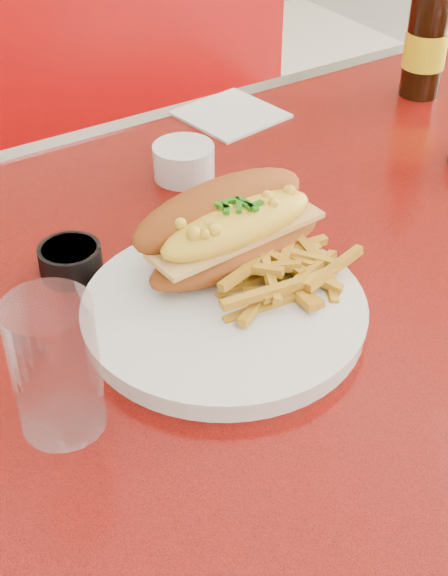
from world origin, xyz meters
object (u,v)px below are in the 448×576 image
sauce_cup_left (70,259)px  water_tumbler (55,367)px  diner_table (349,340)px  gravy_ramekin (184,160)px  mac_hoagie (231,228)px  beer_bottle (427,34)px  dinner_plate (224,311)px  booth_bench_far (95,247)px  fork (261,268)px

sauce_cup_left → water_tumbler: size_ratio=0.67×
diner_table → water_tumbler: water_tumbler is taller
gravy_ramekin → water_tumbler: water_tumbler is taller
mac_hoagie → beer_bottle: bearing=21.0°
gravy_ramekin → beer_bottle: beer_bottle is taller
dinner_plate → mac_hoagie: size_ratio=1.58×
booth_bench_far → water_tumbler: size_ratio=9.48×
gravy_ramekin → water_tumbler: size_ratio=0.80×
water_tumbler → mac_hoagie: bearing=23.1°
dinner_plate → water_tumbler: (-0.19, -0.04, 0.05)m
beer_bottle → water_tumbler: (-0.73, -0.34, -0.03)m
diner_table → dinner_plate: (-0.22, -0.04, 0.17)m
booth_bench_far → gravy_ramekin: booth_bench_far is taller
diner_table → fork: size_ratio=8.64×
diner_table → mac_hoagie: size_ratio=5.61×
fork → dinner_plate: bearing=105.4°
booth_bench_far → beer_bottle: bearing=-59.6°
dinner_plate → gravy_ramekin: gravy_ramekin is taller
gravy_ramekin → dinner_plate: bearing=-112.9°
dinner_plate → mac_hoagie: mac_hoagie is taller
diner_table → beer_bottle: 0.48m
beer_bottle → water_tumbler: 0.81m
gravy_ramekin → water_tumbler: 0.43m
gravy_ramekin → sauce_cup_left: (-0.21, -0.12, -0.00)m
gravy_ramekin → mac_hoagie: bearing=-107.6°
mac_hoagie → water_tumbler: bearing=-161.2°
dinner_plate → fork: (0.07, 0.03, 0.01)m
fork → water_tumbler: 0.27m
mac_hoagie → gravy_ramekin: mac_hoagie is taller
gravy_ramekin → sauce_cup_left: bearing=-150.7°
gravy_ramekin → sauce_cup_left: size_ratio=1.19×
dinner_plate → beer_bottle: (0.54, 0.30, 0.08)m
diner_table → sauce_cup_left: sauce_cup_left is taller
mac_hoagie → beer_bottle: (0.50, 0.23, 0.03)m
fork → water_tumbler: (-0.25, -0.07, 0.04)m
gravy_ramekin → water_tumbler: (-0.30, -0.31, 0.04)m
gravy_ramekin → beer_bottle: 0.44m
diner_table → sauce_cup_left: (-0.31, 0.11, 0.18)m
mac_hoagie → gravy_ramekin: bearing=68.1°
sauce_cup_left → beer_bottle: 0.66m
fork → sauce_cup_left: bearing=43.1°
booth_bench_far → fork: 0.98m
gravy_ramekin → beer_bottle: bearing=3.4°
booth_bench_far → sauce_cup_left: size_ratio=14.09×
mac_hoagie → diner_table: bearing=-9.6°
dinner_plate → water_tumbler: 0.20m
diner_table → fork: bearing=-174.3°
beer_bottle → fork: bearing=-151.0°
sauce_cup_left → beer_bottle: bearing=12.5°
mac_hoagie → sauce_cup_left: (-0.14, 0.09, -0.04)m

